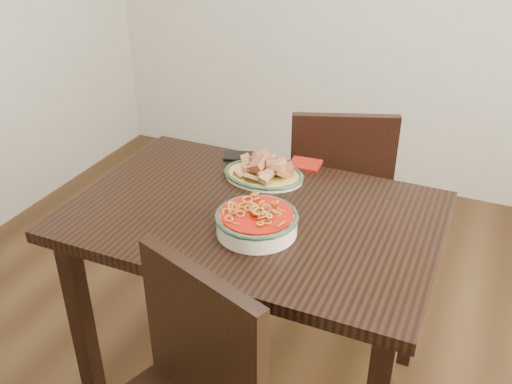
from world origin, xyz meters
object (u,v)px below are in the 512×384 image
at_px(fish_plate, 264,167).
at_px(smartphone, 243,156).
at_px(noodle_bowl, 257,220).
at_px(dining_table, 254,237).
at_px(chair_far, 338,189).

relative_size(fish_plate, smartphone, 1.98).
distance_m(noodle_bowl, smartphone, 0.52).
distance_m(dining_table, noodle_bowl, 0.19).
height_order(dining_table, smartphone, smartphone).
distance_m(chair_far, fish_plate, 0.57).
distance_m(fish_plate, noodle_bowl, 0.35).
relative_size(chair_far, noodle_bowl, 3.47).
relative_size(dining_table, smartphone, 8.17).
height_order(chair_far, noodle_bowl, chair_far).
xyz_separation_m(chair_far, noodle_bowl, (-0.04, -0.80, 0.29)).
bearing_deg(dining_table, chair_far, 82.05).
bearing_deg(chair_far, dining_table, 61.85).
relative_size(dining_table, noodle_bowl, 4.62).
height_order(dining_table, noodle_bowl, noodle_bowl).
distance_m(fish_plate, smartphone, 0.19).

